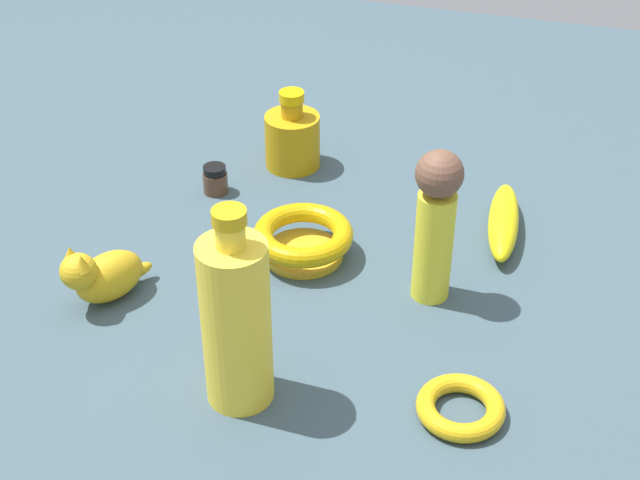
{
  "coord_description": "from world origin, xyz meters",
  "views": [
    {
      "loc": [
        -0.3,
        0.97,
        0.76
      ],
      "look_at": [
        0.0,
        0.0,
        0.05
      ],
      "focal_mm": 52.03,
      "sensor_mm": 36.0,
      "label": 1
    }
  ],
  "objects_px": {
    "cat_figurine": "(102,275)",
    "bottle_tall": "(236,321)",
    "bangle": "(461,407)",
    "bowl": "(303,238)",
    "bottle_short": "(292,138)",
    "nail_polish_jar": "(215,179)",
    "banana": "(503,221)",
    "person_figure_adult": "(436,221)"
  },
  "relations": [
    {
      "from": "cat_figurine",
      "to": "bottle_tall",
      "type": "height_order",
      "value": "bottle_tall"
    },
    {
      "from": "bottle_tall",
      "to": "bangle",
      "type": "relative_size",
      "value": 2.51
    },
    {
      "from": "bowl",
      "to": "bottle_short",
      "type": "relative_size",
      "value": 1.07
    },
    {
      "from": "nail_polish_jar",
      "to": "bottle_tall",
      "type": "xyz_separation_m",
      "value": [
        -0.19,
        0.4,
        0.09
      ]
    },
    {
      "from": "bottle_short",
      "to": "nail_polish_jar",
      "type": "bearing_deg",
      "value": 52.17
    },
    {
      "from": "bowl",
      "to": "cat_figurine",
      "type": "bearing_deg",
      "value": 37.59
    },
    {
      "from": "nail_polish_jar",
      "to": "bottle_tall",
      "type": "relative_size",
      "value": 0.18
    },
    {
      "from": "banana",
      "to": "bottle_short",
      "type": "height_order",
      "value": "bottle_short"
    },
    {
      "from": "cat_figurine",
      "to": "banana",
      "type": "height_order",
      "value": "cat_figurine"
    },
    {
      "from": "banana",
      "to": "person_figure_adult",
      "type": "distance_m",
      "value": 0.21
    },
    {
      "from": "cat_figurine",
      "to": "person_figure_adult",
      "type": "bearing_deg",
      "value": -161.49
    },
    {
      "from": "banana",
      "to": "bottle_short",
      "type": "bearing_deg",
      "value": 68.58
    },
    {
      "from": "bottle_tall",
      "to": "person_figure_adult",
      "type": "bearing_deg",
      "value": -124.81
    },
    {
      "from": "bangle",
      "to": "nail_polish_jar",
      "type": "bearing_deg",
      "value": -39.16
    },
    {
      "from": "bangle",
      "to": "bottle_short",
      "type": "xyz_separation_m",
      "value": [
        0.35,
        -0.47,
        0.04
      ]
    },
    {
      "from": "cat_figurine",
      "to": "bowl",
      "type": "xyz_separation_m",
      "value": [
        -0.22,
        -0.17,
        -0.01
      ]
    },
    {
      "from": "nail_polish_jar",
      "to": "bangle",
      "type": "bearing_deg",
      "value": 140.84
    },
    {
      "from": "bottle_tall",
      "to": "bottle_short",
      "type": "height_order",
      "value": "bottle_tall"
    },
    {
      "from": "cat_figurine",
      "to": "bangle",
      "type": "bearing_deg",
      "value": 171.61
    },
    {
      "from": "bottle_tall",
      "to": "bottle_short",
      "type": "bearing_deg",
      "value": -78.22
    },
    {
      "from": "banana",
      "to": "cat_figurine",
      "type": "bearing_deg",
      "value": 117.0
    },
    {
      "from": "bowl",
      "to": "banana",
      "type": "bearing_deg",
      "value": -152.19
    },
    {
      "from": "bowl",
      "to": "banana",
      "type": "height_order",
      "value": "bowl"
    },
    {
      "from": "nail_polish_jar",
      "to": "bowl",
      "type": "xyz_separation_m",
      "value": [
        -0.18,
        0.12,
        0.01
      ]
    },
    {
      "from": "cat_figurine",
      "to": "person_figure_adult",
      "type": "relative_size",
      "value": 0.56
    },
    {
      "from": "bottle_short",
      "to": "person_figure_adult",
      "type": "relative_size",
      "value": 0.6
    },
    {
      "from": "bottle_short",
      "to": "bangle",
      "type": "bearing_deg",
      "value": 126.86
    },
    {
      "from": "bangle",
      "to": "person_figure_adult",
      "type": "distance_m",
      "value": 0.24
    },
    {
      "from": "banana",
      "to": "bottle_short",
      "type": "distance_m",
      "value": 0.36
    },
    {
      "from": "bottle_tall",
      "to": "banana",
      "type": "distance_m",
      "value": 0.49
    },
    {
      "from": "cat_figurine",
      "to": "bottle_short",
      "type": "height_order",
      "value": "bottle_short"
    },
    {
      "from": "cat_figurine",
      "to": "person_figure_adult",
      "type": "xyz_separation_m",
      "value": [
        -0.4,
        -0.13,
        0.08
      ]
    },
    {
      "from": "bottle_tall",
      "to": "person_figure_adult",
      "type": "distance_m",
      "value": 0.3
    },
    {
      "from": "cat_figurine",
      "to": "nail_polish_jar",
      "type": "relative_size",
      "value": 2.7
    },
    {
      "from": "cat_figurine",
      "to": "nail_polish_jar",
      "type": "bearing_deg",
      "value": -97.14
    },
    {
      "from": "bangle",
      "to": "bottle_short",
      "type": "distance_m",
      "value": 0.59
    },
    {
      "from": "cat_figurine",
      "to": "banana",
      "type": "distance_m",
      "value": 0.56
    },
    {
      "from": "bowl",
      "to": "bottle_short",
      "type": "xyz_separation_m",
      "value": [
        0.09,
        -0.23,
        0.02
      ]
    },
    {
      "from": "banana",
      "to": "bangle",
      "type": "bearing_deg",
      "value": 175.07
    },
    {
      "from": "bowl",
      "to": "person_figure_adult",
      "type": "relative_size",
      "value": 0.65
    },
    {
      "from": "cat_figurine",
      "to": "bowl",
      "type": "bearing_deg",
      "value": -142.41
    },
    {
      "from": "bangle",
      "to": "cat_figurine",
      "type": "bearing_deg",
      "value": -8.39
    }
  ]
}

